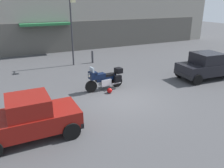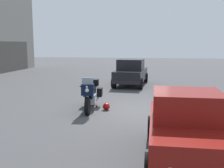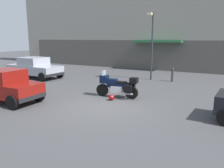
# 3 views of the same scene
# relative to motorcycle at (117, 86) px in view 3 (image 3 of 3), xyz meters

# --- Properties ---
(ground_plane) EXTENTS (80.00, 80.00, 0.00)m
(ground_plane) POSITION_rel_motorcycle_xyz_m (0.24, -1.72, -0.62)
(ground_plane) COLOR #424244
(building_facade_rear) EXTENTS (36.13, 3.40, 9.46)m
(building_facade_rear) POSITION_rel_motorcycle_xyz_m (0.24, 11.96, 4.06)
(building_facade_rear) COLOR gray
(building_facade_rear) RESTS_ON ground
(motorcycle) EXTENTS (2.26, 0.82, 1.36)m
(motorcycle) POSITION_rel_motorcycle_xyz_m (0.00, 0.00, 0.00)
(motorcycle) COLOR black
(motorcycle) RESTS_ON ground
(helmet) EXTENTS (0.28, 0.28, 0.28)m
(helmet) POSITION_rel_motorcycle_xyz_m (-0.03, -0.62, -0.48)
(helmet) COLOR #990C0C
(helmet) RESTS_ON ground
(car_sedan_far) EXTENTS (4.67, 2.21, 1.56)m
(car_sedan_far) POSITION_rel_motorcycle_xyz_m (-8.33, 2.43, 0.16)
(car_sedan_far) COLOR #9EA3AD
(car_sedan_far) RESTS_ON ground
(car_compact_side) EXTENTS (3.48, 1.71, 1.56)m
(car_compact_side) POSITION_rel_motorcycle_xyz_m (-4.30, -3.14, 0.15)
(car_compact_side) COLOR maroon
(car_compact_side) RESTS_ON ground
(streetlamp_curbside) EXTENTS (0.28, 0.94, 4.74)m
(streetlamp_curbside) POSITION_rel_motorcycle_xyz_m (-0.07, 5.56, 2.27)
(streetlamp_curbside) COLOR #2D2D33
(streetlamp_curbside) RESTS_ON ground
(bollard_curbside) EXTENTS (0.16, 0.16, 0.98)m
(bollard_curbside) POSITION_rel_motorcycle_xyz_m (1.48, 5.69, -0.10)
(bollard_curbside) COLOR #333338
(bollard_curbside) RESTS_ON ground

